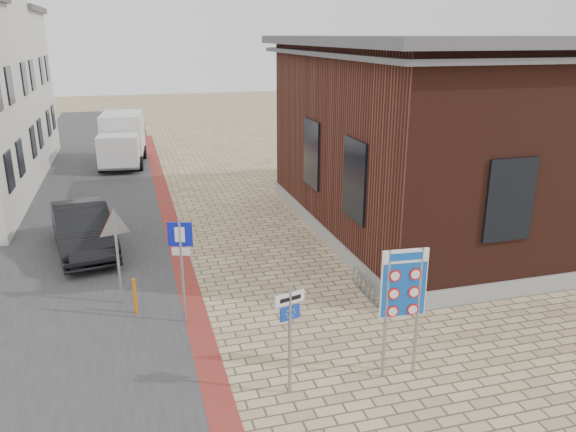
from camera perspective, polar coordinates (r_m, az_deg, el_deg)
ground at (r=13.13m, az=0.84°, el=-13.45°), size 120.00×120.00×0.00m
road_strip at (r=26.71m, az=-20.20°, el=2.01°), size 7.00×60.00×0.02m
curb_strip at (r=21.85m, az=-11.83°, el=-0.64°), size 0.60×40.00×0.02m
brick_building at (r=21.80m, az=18.69°, el=8.17°), size 13.00×13.00×6.80m
bike_rack at (r=15.66m, az=7.88°, el=-7.07°), size 0.08×1.80×0.60m
sedan at (r=19.54m, az=-20.12°, el=-1.22°), size 2.46×5.00×1.58m
box_truck at (r=32.14m, az=-16.50°, el=7.49°), size 2.61×5.39×2.73m
border_sign at (r=11.56m, az=11.67°, el=-6.99°), size 0.97×0.13×2.83m
essen_sign at (r=10.96m, az=0.19°, el=-10.93°), size 0.62×0.21×2.34m
parking_sign at (r=13.69m, az=-10.81°, el=-3.68°), size 0.58×0.23×2.71m
yield_sign at (r=15.04m, az=-17.13°, el=-1.70°), size 0.90×0.29×2.59m
bollard at (r=14.94m, az=-15.29°, el=-7.88°), size 0.11×0.11×0.98m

